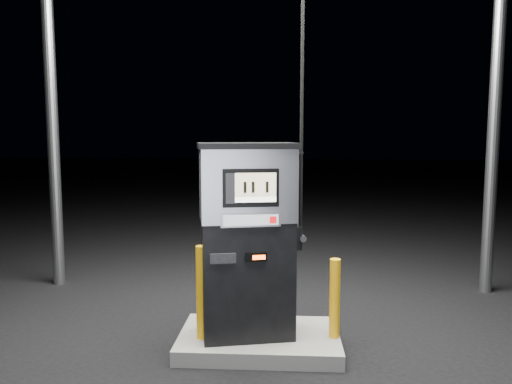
{
  "coord_description": "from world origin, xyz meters",
  "views": [
    {
      "loc": [
        0.25,
        -4.82,
        2.13
      ],
      "look_at": [
        -0.04,
        0.0,
        1.58
      ],
      "focal_mm": 35.0,
      "sensor_mm": 36.0,
      "label": 1
    }
  ],
  "objects": [
    {
      "name": "bollard_right",
      "position": [
        0.74,
        -0.05,
        0.54
      ],
      "size": [
        0.12,
        0.12,
        0.79
      ],
      "primitive_type": "cylinder",
      "rotation": [
        0.0,
        0.0,
        0.15
      ],
      "color": "#FFAF0E",
      "rests_on": "pump_island"
    },
    {
      "name": "bollard_left",
      "position": [
        -0.55,
        -0.15,
        0.61
      ],
      "size": [
        0.13,
        0.13,
        0.92
      ],
      "primitive_type": "cylinder",
      "rotation": [
        0.0,
        0.0,
        0.04
      ],
      "color": "#FFAF0E",
      "rests_on": "pump_island"
    },
    {
      "name": "fuel_dispenser",
      "position": [
        -0.12,
        -0.05,
        1.13
      ],
      "size": [
        1.1,
        0.75,
        3.96
      ],
      "rotation": [
        0.0,
        0.0,
        0.21
      ],
      "color": "black",
      "rests_on": "pump_island"
    },
    {
      "name": "pump_island",
      "position": [
        0.0,
        0.0,
        0.07
      ],
      "size": [
        1.6,
        1.0,
        0.15
      ],
      "primitive_type": "cube",
      "color": "slate",
      "rests_on": "ground"
    },
    {
      "name": "ground",
      "position": [
        0.0,
        0.0,
        0.0
      ],
      "size": [
        80.0,
        80.0,
        0.0
      ],
      "primitive_type": "plane",
      "color": "black",
      "rests_on": "ground"
    }
  ]
}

